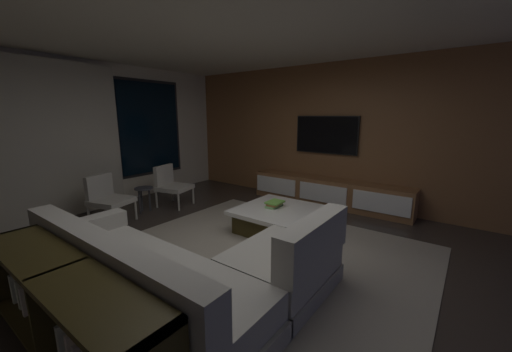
{
  "coord_description": "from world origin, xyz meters",
  "views": [
    {
      "loc": [
        -2.43,
        -2.05,
        1.72
      ],
      "look_at": [
        1.51,
        0.88,
        0.69
      ],
      "focal_mm": 20.39,
      "sensor_mm": 36.0,
      "label": 1
    }
  ],
  "objects_px": {
    "media_console": "(329,193)",
    "mounted_tv": "(326,135)",
    "sectional_couch": "(184,276)",
    "book_stack_on_coffee_table": "(274,204)",
    "accent_chair_by_curtain": "(107,196)",
    "side_stool": "(144,192)",
    "accent_chair_near_window": "(171,183)",
    "console_table_behind_couch": "(65,312)",
    "coffee_table": "(279,219)"
  },
  "relations": [
    {
      "from": "book_stack_on_coffee_table",
      "to": "coffee_table",
      "type": "bearing_deg",
      "value": -103.06
    },
    {
      "from": "book_stack_on_coffee_table",
      "to": "media_console",
      "type": "relative_size",
      "value": 0.09
    },
    {
      "from": "sectional_couch",
      "to": "accent_chair_near_window",
      "type": "relative_size",
      "value": 3.21
    },
    {
      "from": "coffee_table",
      "to": "book_stack_on_coffee_table",
      "type": "height_order",
      "value": "book_stack_on_coffee_table"
    },
    {
      "from": "accent_chair_by_curtain",
      "to": "media_console",
      "type": "xyz_separation_m",
      "value": [
        3.0,
        -2.55,
        -0.18
      ]
    },
    {
      "from": "side_stool",
      "to": "console_table_behind_couch",
      "type": "relative_size",
      "value": 0.22
    },
    {
      "from": "accent_chair_near_window",
      "to": "book_stack_on_coffee_table",
      "type": "bearing_deg",
      "value": -85.94
    },
    {
      "from": "accent_chair_near_window",
      "to": "mounted_tv",
      "type": "bearing_deg",
      "value": -48.78
    },
    {
      "from": "accent_chair_by_curtain",
      "to": "side_stool",
      "type": "relative_size",
      "value": 1.7
    },
    {
      "from": "coffee_table",
      "to": "console_table_behind_couch",
      "type": "bearing_deg",
      "value": -177.8
    },
    {
      "from": "console_table_behind_couch",
      "to": "media_console",
      "type": "bearing_deg",
      "value": 0.22
    },
    {
      "from": "sectional_couch",
      "to": "accent_chair_near_window",
      "type": "xyz_separation_m",
      "value": [
        1.86,
        2.62,
        0.14
      ]
    },
    {
      "from": "coffee_table",
      "to": "media_console",
      "type": "height_order",
      "value": "media_console"
    },
    {
      "from": "book_stack_on_coffee_table",
      "to": "side_stool",
      "type": "relative_size",
      "value": 0.62
    },
    {
      "from": "sectional_couch",
      "to": "media_console",
      "type": "bearing_deg",
      "value": 2.29
    },
    {
      "from": "side_stool",
      "to": "mounted_tv",
      "type": "xyz_separation_m",
      "value": [
        2.55,
        -2.31,
        0.98
      ]
    },
    {
      "from": "sectional_couch",
      "to": "accent_chair_near_window",
      "type": "distance_m",
      "value": 3.21
    },
    {
      "from": "coffee_table",
      "to": "side_stool",
      "type": "distance_m",
      "value": 2.52
    },
    {
      "from": "accent_chair_near_window",
      "to": "media_console",
      "type": "bearing_deg",
      "value": -53.78
    },
    {
      "from": "console_table_behind_couch",
      "to": "accent_chair_near_window",
      "type": "bearing_deg",
      "value": 41.95
    },
    {
      "from": "accent_chair_by_curtain",
      "to": "side_stool",
      "type": "distance_m",
      "value": 0.63
    },
    {
      "from": "book_stack_on_coffee_table",
      "to": "accent_chair_near_window",
      "type": "relative_size",
      "value": 0.36
    },
    {
      "from": "sectional_couch",
      "to": "side_stool",
      "type": "distance_m",
      "value": 2.96
    },
    {
      "from": "side_stool",
      "to": "book_stack_on_coffee_table",
      "type": "bearing_deg",
      "value": -72.69
    },
    {
      "from": "sectional_couch",
      "to": "console_table_behind_couch",
      "type": "xyz_separation_m",
      "value": [
        -0.91,
        0.13,
        0.12
      ]
    },
    {
      "from": "coffee_table",
      "to": "side_stool",
      "type": "height_order",
      "value": "side_stool"
    },
    {
      "from": "side_stool",
      "to": "console_table_behind_couch",
      "type": "height_order",
      "value": "console_table_behind_couch"
    },
    {
      "from": "coffee_table",
      "to": "side_stool",
      "type": "bearing_deg",
      "value": 106.18
    },
    {
      "from": "coffee_table",
      "to": "sectional_couch",
      "type": "bearing_deg",
      "value": -173.1
    },
    {
      "from": "book_stack_on_coffee_table",
      "to": "media_console",
      "type": "bearing_deg",
      "value": -6.59
    },
    {
      "from": "book_stack_on_coffee_table",
      "to": "mounted_tv",
      "type": "bearing_deg",
      "value": 0.25
    },
    {
      "from": "side_stool",
      "to": "media_console",
      "type": "xyz_separation_m",
      "value": [
        2.37,
        -2.51,
        -0.12
      ]
    },
    {
      "from": "accent_chair_by_curtain",
      "to": "mounted_tv",
      "type": "bearing_deg",
      "value": -36.57
    },
    {
      "from": "book_stack_on_coffee_table",
      "to": "console_table_behind_couch",
      "type": "distance_m",
      "value": 2.94
    },
    {
      "from": "media_console",
      "to": "mounted_tv",
      "type": "distance_m",
      "value": 1.13
    },
    {
      "from": "sectional_couch",
      "to": "coffee_table",
      "type": "bearing_deg",
      "value": 6.9
    },
    {
      "from": "book_stack_on_coffee_table",
      "to": "console_table_behind_couch",
      "type": "relative_size",
      "value": 0.14
    },
    {
      "from": "sectional_couch",
      "to": "book_stack_on_coffee_table",
      "type": "height_order",
      "value": "sectional_couch"
    },
    {
      "from": "accent_chair_near_window",
      "to": "accent_chair_by_curtain",
      "type": "xyz_separation_m",
      "value": [
        -1.19,
        0.08,
        0.0
      ]
    },
    {
      "from": "accent_chair_near_window",
      "to": "sectional_couch",
      "type": "bearing_deg",
      "value": -125.33
    },
    {
      "from": "side_stool",
      "to": "accent_chair_by_curtain",
      "type": "bearing_deg",
      "value": 175.85
    },
    {
      "from": "book_stack_on_coffee_table",
      "to": "accent_chair_near_window",
      "type": "distance_m",
      "value": 2.29
    },
    {
      "from": "console_table_behind_couch",
      "to": "accent_chair_by_curtain",
      "type": "bearing_deg",
      "value": 58.41
    },
    {
      "from": "media_console",
      "to": "console_table_behind_couch",
      "type": "relative_size",
      "value": 1.48
    },
    {
      "from": "book_stack_on_coffee_table",
      "to": "accent_chair_near_window",
      "type": "xyz_separation_m",
      "value": [
        -0.16,
        2.28,
        0.03
      ]
    },
    {
      "from": "accent_chair_near_window",
      "to": "accent_chair_by_curtain",
      "type": "relative_size",
      "value": 1.0
    },
    {
      "from": "book_stack_on_coffee_table",
      "to": "sectional_couch",
      "type": "bearing_deg",
      "value": -170.51
    },
    {
      "from": "accent_chair_near_window",
      "to": "console_table_behind_couch",
      "type": "relative_size",
      "value": 0.37
    },
    {
      "from": "accent_chair_near_window",
      "to": "console_table_behind_couch",
      "type": "xyz_separation_m",
      "value": [
        -2.77,
        -2.49,
        -0.03
      ]
    },
    {
      "from": "media_console",
      "to": "mounted_tv",
      "type": "bearing_deg",
      "value": 47.61
    }
  ]
}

